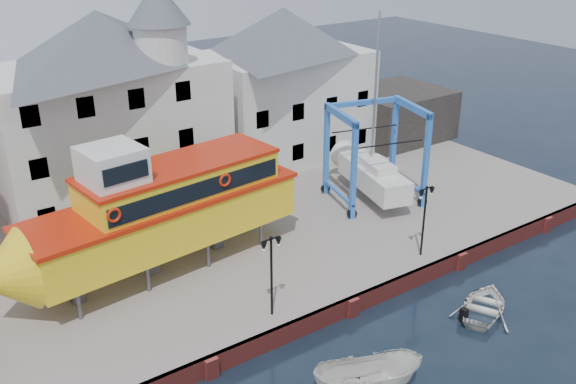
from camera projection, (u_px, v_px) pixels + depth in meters
ground at (352, 315)px, 32.21m from camera, size 140.00×140.00×0.00m
hardstanding at (238, 225)px, 40.24m from camera, size 44.00×22.00×1.00m
quay_wall at (351, 306)px, 32.08m from camera, size 44.00×0.47×1.00m
building_white_main at (108, 105)px, 40.44m from camera, size 14.00×8.30×14.00m
building_white_right at (284, 83)px, 48.47m from camera, size 12.00×8.00×11.20m
shed_dark at (395, 113)px, 53.68m from camera, size 8.00×7.00×4.00m
lamp_post_left at (271, 256)px, 29.31m from camera, size 1.12×0.32×4.20m
lamp_post_right at (425, 203)px, 34.56m from camera, size 1.12×0.32×4.20m
tour_boat at (147, 213)px, 32.70m from camera, size 17.41×5.89×7.43m
travel_lift at (369, 167)px, 42.45m from camera, size 6.59×8.29×12.13m
motorboat_b at (484, 311)px, 32.58m from camera, size 5.06×4.54×0.86m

